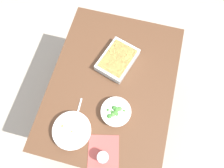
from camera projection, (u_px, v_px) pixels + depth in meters
The scene contains 8 objects.
ground_plane at pixel (112, 108), 2.20m from camera, with size 6.00×6.00×0.00m, color #B2A899.
dining_table at pixel (112, 88), 1.59m from camera, with size 1.20×0.90×0.74m.
placemat at pixel (103, 157), 1.33m from camera, with size 0.28×0.20×0.00m, color #B24C47.
stew_bowl at pixel (72, 130), 1.36m from camera, with size 0.26×0.26×0.06m.
broccoli_bowl at pixel (116, 112), 1.40m from camera, with size 0.21×0.21×0.07m.
baking_dish at pixel (118, 60), 1.53m from camera, with size 0.35×0.30×0.06m.
drink_cup at pixel (103, 157), 1.30m from camera, with size 0.07×0.07×0.08m.
spoon_by_stew at pixel (77, 114), 1.43m from camera, with size 0.18×0.03×0.01m.
Camera 1 is at (0.50, 0.13, 2.15)m, focal length 33.10 mm.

